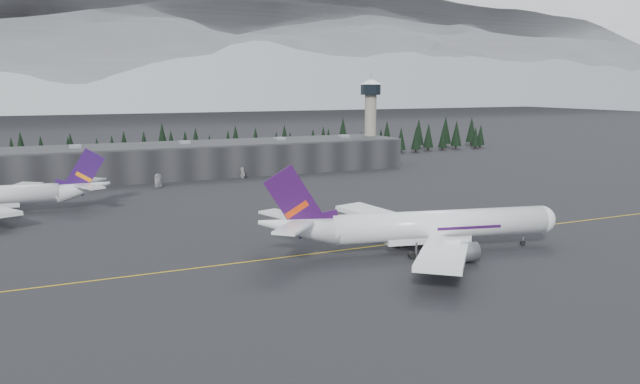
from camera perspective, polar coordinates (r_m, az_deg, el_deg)
name	(u,v)px	position (r m, az deg, el deg)	size (l,w,h in m)	color
ground	(358,246)	(139.15, 3.47, -4.92)	(1400.00, 1400.00, 0.00)	black
taxiline	(362,248)	(137.45, 3.87, -5.11)	(400.00, 0.40, 0.02)	gold
terminal	(210,158)	(253.37, -10.03, 3.04)	(160.00, 30.00, 12.60)	black
control_tower	(371,112)	(283.19, 4.65, 7.32)	(10.00, 10.00, 37.70)	gray
treeline	(189,147)	(288.99, -11.93, 4.03)	(360.00, 20.00, 15.00)	black
mountain_ridge	(72,107)	(1120.83, -21.71, 7.25)	(4400.00, 900.00, 420.00)	white
jet_main	(415,227)	(133.98, 8.67, -3.15)	(65.86, 60.16, 19.62)	white
gse_vehicle_a	(158,186)	(223.08, -14.60, 0.53)	(2.33, 5.05, 1.40)	silver
gse_vehicle_b	(243,177)	(239.58, -7.06, 1.40)	(1.81, 4.49, 1.53)	#BBBBBD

